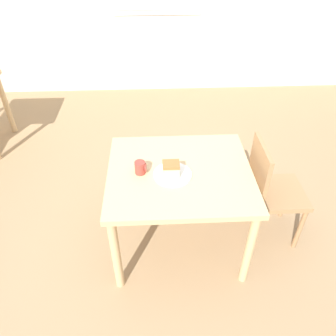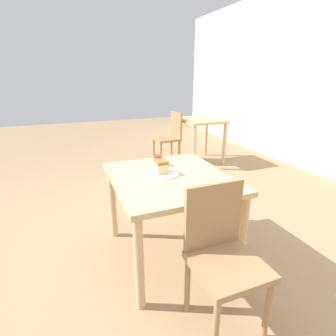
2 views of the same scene
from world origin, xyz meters
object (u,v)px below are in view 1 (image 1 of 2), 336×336
dining_table_near (180,182)px  chair_near_window (270,189)px  plate (173,174)px  coffee_mug (141,168)px  cake_slice (171,169)px

dining_table_near → chair_near_window: (0.68, 0.05, -0.14)m
plate → chair_near_window: bearing=6.8°
dining_table_near → coffee_mug: size_ratio=10.81×
cake_slice → coffee_mug: size_ratio=1.22×
plate → coffee_mug: coffee_mug is taller
plate → coffee_mug: bearing=170.9°
plate → coffee_mug: (-0.21, 0.03, 0.04)m
dining_table_near → cake_slice: cake_slice is taller
plate → cake_slice: size_ratio=2.32×
chair_near_window → cake_slice: size_ratio=7.83×
dining_table_near → plate: plate is taller
chair_near_window → coffee_mug: chair_near_window is taller
chair_near_window → coffee_mug: bearing=93.2°
dining_table_near → chair_near_window: bearing=4.1°
chair_near_window → cake_slice: 0.81m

